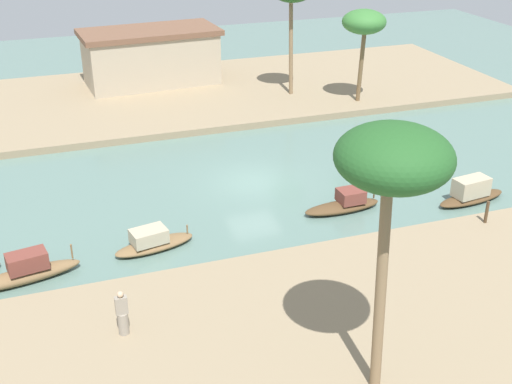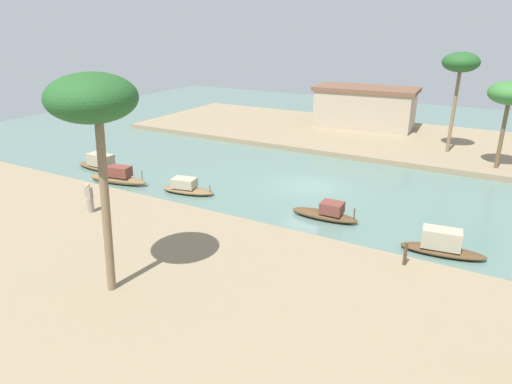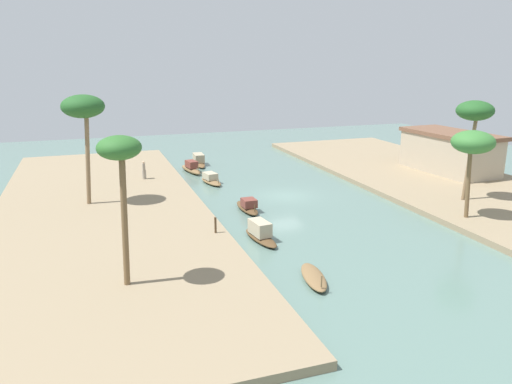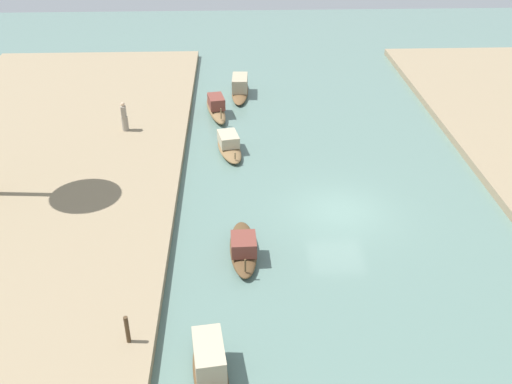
# 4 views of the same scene
# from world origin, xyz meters

# --- Properties ---
(river_water) EXTENTS (73.86, 73.86, 0.00)m
(river_water) POSITION_xyz_m (0.00, 0.00, 0.00)
(river_water) COLOR slate
(river_water) RESTS_ON ground
(riverbank_left) EXTENTS (44.69, 14.78, 0.42)m
(riverbank_left) POSITION_xyz_m (0.00, -14.58, 0.21)
(riverbank_left) COLOR #937F60
(riverbank_left) RESTS_ON ground
(riverbank_right) EXTENTS (44.69, 14.78, 0.42)m
(riverbank_right) POSITION_xyz_m (0.00, 14.58, 0.21)
(riverbank_right) COLOR #937F60
(riverbank_right) RESTS_ON ground
(sampan_with_tall_canopy) EXTENTS (3.81, 1.50, 1.24)m
(sampan_with_tall_canopy) POSITION_xyz_m (8.98, -5.42, 0.48)
(sampan_with_tall_canopy) COLOR brown
(sampan_with_tall_canopy) RESTS_ON river_water
(sampan_open_hull) EXTENTS (4.38, 1.66, 1.20)m
(sampan_open_hull) POSITION_xyz_m (-11.05, -5.63, 0.44)
(sampan_open_hull) COLOR brown
(sampan_open_hull) RESTS_ON river_water
(sampan_near_left_bank) EXTENTS (3.55, 1.71, 0.97)m
(sampan_near_left_bank) POSITION_xyz_m (-6.03, -4.86, 0.37)
(sampan_near_left_bank) COLOR brown
(sampan_near_left_bank) RESTS_ON river_water
(sampan_midstream) EXTENTS (3.73, 1.15, 1.02)m
(sampan_midstream) POSITION_xyz_m (2.96, -4.29, 0.36)
(sampan_midstream) COLOR brown
(sampan_midstream) RESTS_ON river_water
(sampan_with_red_awning) EXTENTS (4.73, 1.26, 1.20)m
(sampan_with_red_awning) POSITION_xyz_m (-14.28, -4.15, 0.46)
(sampan_with_red_awning) COLOR brown
(sampan_with_red_awning) RESTS_ON river_water
(person_on_near_bank) EXTENTS (0.40, 0.36, 1.63)m
(person_on_near_bank) POSITION_xyz_m (-8.06, -10.52, 1.12)
(person_on_near_bank) COLOR gray
(person_on_near_bank) RESTS_ON riverbank_left
(mooring_post) EXTENTS (0.14, 0.14, 1.02)m
(mooring_post) POSITION_xyz_m (7.86, -7.99, 0.92)
(mooring_post) COLOR #4C3823
(mooring_post) RESTS_ON riverbank_left
(palm_tree_left_near) EXTENTS (3.04, 3.04, 8.05)m
(palm_tree_left_near) POSITION_xyz_m (-1.45, -15.18, 7.47)
(palm_tree_left_near) COLOR #7F6647
(palm_tree_left_near) RESTS_ON riverbank_left
(palm_tree_right_tall) EXTENTS (2.69, 2.69, 7.54)m
(palm_tree_right_tall) POSITION_xyz_m (6.78, 12.10, 7.07)
(palm_tree_right_tall) COLOR #7F6647
(palm_tree_right_tall) RESTS_ON riverbank_right
(palm_tree_right_short) EXTENTS (2.79, 2.79, 5.97)m
(palm_tree_right_short) POSITION_xyz_m (10.39, 8.89, 5.53)
(palm_tree_right_short) COLOR brown
(palm_tree_right_short) RESTS_ON riverbank_right
(riverside_building) EXTENTS (9.81, 5.31, 3.83)m
(riverside_building) POSITION_xyz_m (-1.71, 17.51, 2.35)
(riverside_building) COLOR tan
(riverside_building) RESTS_ON riverbank_right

